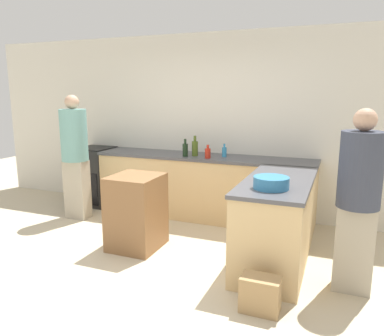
{
  "coord_description": "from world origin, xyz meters",
  "views": [
    {
      "loc": [
        1.86,
        -3.14,
        1.84
      ],
      "look_at": [
        0.28,
        0.79,
        0.98
      ],
      "focal_mm": 35.0,
      "sensor_mm": 36.0,
      "label": 1
    }
  ],
  "objects_px": {
    "olive_oil_bottle": "(195,148)",
    "wine_bottle_dark": "(185,149)",
    "range_oven": "(96,176)",
    "paper_bag": "(260,294)",
    "mixing_bowl": "(271,183)",
    "person_by_range": "(75,153)",
    "person_at_peninsula": "(358,196)",
    "hot_sauce_bottle": "(208,153)",
    "island_table": "(136,212)",
    "dish_soap_bottle": "(224,152)"
  },
  "relations": [
    {
      "from": "mixing_bowl",
      "to": "dish_soap_bottle",
      "type": "xyz_separation_m",
      "value": [
        -0.95,
        1.56,
        0.02
      ]
    },
    {
      "from": "range_oven",
      "to": "wine_bottle_dark",
      "type": "relative_size",
      "value": 3.76
    },
    {
      "from": "dish_soap_bottle",
      "to": "wine_bottle_dark",
      "type": "relative_size",
      "value": 0.74
    },
    {
      "from": "mixing_bowl",
      "to": "dish_soap_bottle",
      "type": "height_order",
      "value": "dish_soap_bottle"
    },
    {
      "from": "person_by_range",
      "to": "person_at_peninsula",
      "type": "distance_m",
      "value": 3.82
    },
    {
      "from": "range_oven",
      "to": "dish_soap_bottle",
      "type": "bearing_deg",
      "value": 0.31
    },
    {
      "from": "hot_sauce_bottle",
      "to": "person_by_range",
      "type": "xyz_separation_m",
      "value": [
        -1.85,
        -0.54,
        -0.03
      ]
    },
    {
      "from": "island_table",
      "to": "wine_bottle_dark",
      "type": "distance_m",
      "value": 1.33
    },
    {
      "from": "hot_sauce_bottle",
      "to": "person_at_peninsula",
      "type": "bearing_deg",
      "value": -34.0
    },
    {
      "from": "dish_soap_bottle",
      "to": "person_by_range",
      "type": "bearing_deg",
      "value": -160.01
    },
    {
      "from": "dish_soap_bottle",
      "to": "person_at_peninsula",
      "type": "bearing_deg",
      "value": -40.73
    },
    {
      "from": "hot_sauce_bottle",
      "to": "paper_bag",
      "type": "relative_size",
      "value": 0.57
    },
    {
      "from": "range_oven",
      "to": "paper_bag",
      "type": "relative_size",
      "value": 2.85
    },
    {
      "from": "island_table",
      "to": "person_at_peninsula",
      "type": "bearing_deg",
      "value": -3.0
    },
    {
      "from": "hot_sauce_bottle",
      "to": "person_by_range",
      "type": "relative_size",
      "value": 0.1
    },
    {
      "from": "olive_oil_bottle",
      "to": "person_at_peninsula",
      "type": "bearing_deg",
      "value": -33.21
    },
    {
      "from": "mixing_bowl",
      "to": "range_oven",
      "type": "bearing_deg",
      "value": 154.07
    },
    {
      "from": "person_by_range",
      "to": "paper_bag",
      "type": "relative_size",
      "value": 5.43
    },
    {
      "from": "island_table",
      "to": "person_by_range",
      "type": "height_order",
      "value": "person_by_range"
    },
    {
      "from": "mixing_bowl",
      "to": "paper_bag",
      "type": "distance_m",
      "value": 1.03
    },
    {
      "from": "mixing_bowl",
      "to": "island_table",
      "type": "bearing_deg",
      "value": 172.91
    },
    {
      "from": "island_table",
      "to": "dish_soap_bottle",
      "type": "distance_m",
      "value": 1.61
    },
    {
      "from": "olive_oil_bottle",
      "to": "wine_bottle_dark",
      "type": "bearing_deg",
      "value": -142.19
    },
    {
      "from": "mixing_bowl",
      "to": "person_by_range",
      "type": "height_order",
      "value": "person_by_range"
    },
    {
      "from": "hot_sauce_bottle",
      "to": "person_at_peninsula",
      "type": "height_order",
      "value": "person_at_peninsula"
    },
    {
      "from": "mixing_bowl",
      "to": "olive_oil_bottle",
      "type": "xyz_separation_m",
      "value": [
        -1.37,
        1.48,
        0.06
      ]
    },
    {
      "from": "hot_sauce_bottle",
      "to": "person_by_range",
      "type": "distance_m",
      "value": 1.93
    },
    {
      "from": "mixing_bowl",
      "to": "wine_bottle_dark",
      "type": "distance_m",
      "value": 2.03
    },
    {
      "from": "range_oven",
      "to": "olive_oil_bottle",
      "type": "relative_size",
      "value": 3.23
    },
    {
      "from": "island_table",
      "to": "person_at_peninsula",
      "type": "height_order",
      "value": "person_at_peninsula"
    },
    {
      "from": "range_oven",
      "to": "paper_bag",
      "type": "xyz_separation_m",
      "value": [
        3.23,
        -2.14,
        -0.32
      ]
    },
    {
      "from": "range_oven",
      "to": "hot_sauce_bottle",
      "type": "relative_size",
      "value": 5.0
    },
    {
      "from": "hot_sauce_bottle",
      "to": "wine_bottle_dark",
      "type": "distance_m",
      "value": 0.36
    },
    {
      "from": "island_table",
      "to": "range_oven",
      "type": "bearing_deg",
      "value": 139.32
    },
    {
      "from": "island_table",
      "to": "mixing_bowl",
      "type": "height_order",
      "value": "mixing_bowl"
    },
    {
      "from": "island_table",
      "to": "hot_sauce_bottle",
      "type": "bearing_deg",
      "value": 67.23
    },
    {
      "from": "wine_bottle_dark",
      "to": "olive_oil_bottle",
      "type": "relative_size",
      "value": 0.86
    },
    {
      "from": "hot_sauce_bottle",
      "to": "mixing_bowl",
      "type": "bearing_deg",
      "value": -50.26
    },
    {
      "from": "mixing_bowl",
      "to": "hot_sauce_bottle",
      "type": "relative_size",
      "value": 1.8
    },
    {
      "from": "olive_oil_bottle",
      "to": "paper_bag",
      "type": "relative_size",
      "value": 0.88
    },
    {
      "from": "hot_sauce_bottle",
      "to": "dish_soap_bottle",
      "type": "relative_size",
      "value": 1.01
    },
    {
      "from": "mixing_bowl",
      "to": "person_at_peninsula",
      "type": "height_order",
      "value": "person_at_peninsula"
    },
    {
      "from": "hot_sauce_bottle",
      "to": "person_by_range",
      "type": "height_order",
      "value": "person_by_range"
    },
    {
      "from": "wine_bottle_dark",
      "to": "person_by_range",
      "type": "xyz_separation_m",
      "value": [
        -1.49,
        -0.57,
        -0.06
      ]
    },
    {
      "from": "dish_soap_bottle",
      "to": "paper_bag",
      "type": "distance_m",
      "value": 2.52
    },
    {
      "from": "person_by_range",
      "to": "olive_oil_bottle",
      "type": "bearing_deg",
      "value": 22.22
    },
    {
      "from": "dish_soap_bottle",
      "to": "olive_oil_bottle",
      "type": "relative_size",
      "value": 0.64
    },
    {
      "from": "range_oven",
      "to": "olive_oil_bottle",
      "type": "xyz_separation_m",
      "value": [
        1.81,
        -0.07,
        0.58
      ]
    },
    {
      "from": "range_oven",
      "to": "person_at_peninsula",
      "type": "height_order",
      "value": "person_at_peninsula"
    },
    {
      "from": "dish_soap_bottle",
      "to": "person_at_peninsula",
      "type": "relative_size",
      "value": 0.11
    }
  ]
}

